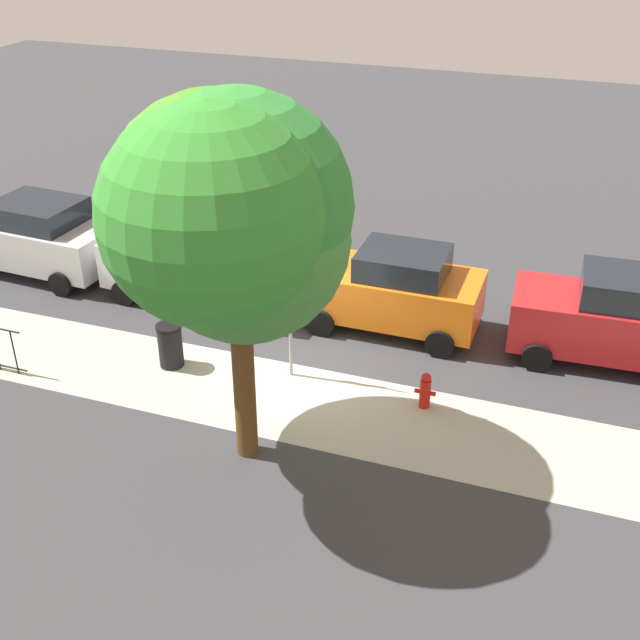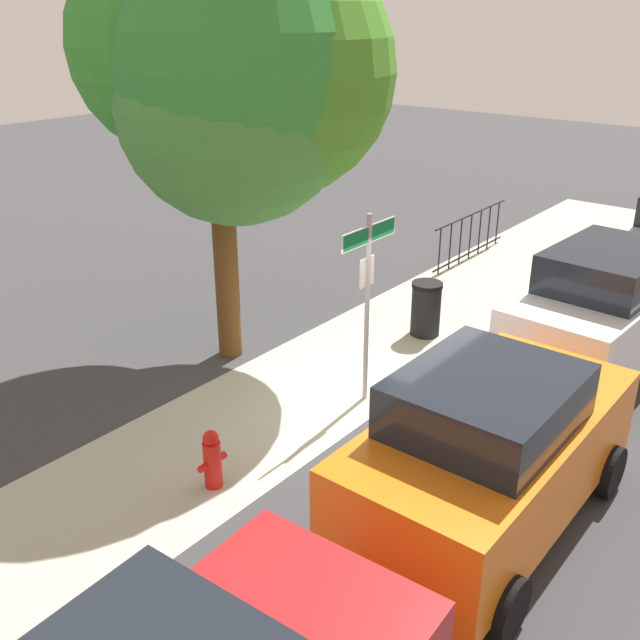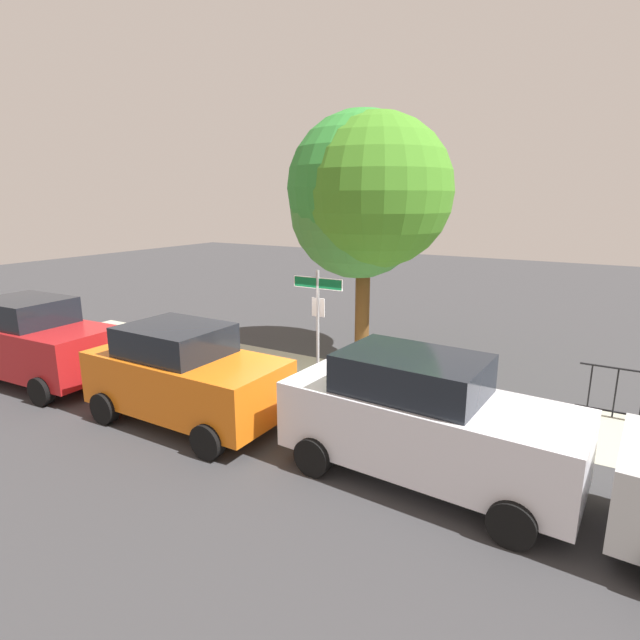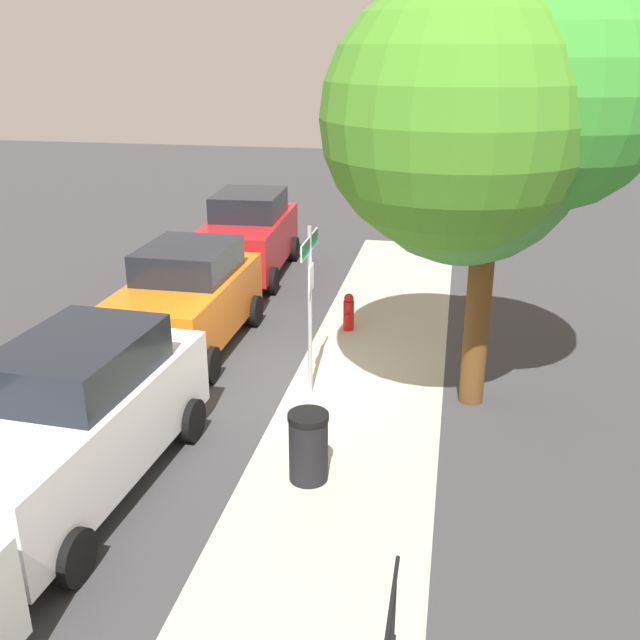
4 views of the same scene
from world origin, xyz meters
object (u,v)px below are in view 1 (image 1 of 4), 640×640
Objects in this scene: shade_tree at (229,215)px; car_white at (198,264)px; street_sign at (289,292)px; car_red at (615,318)px; car_orange at (393,289)px; car_silver at (35,236)px; trash_bin at (170,345)px; fire_hydrant at (425,390)px.

car_white is at bearing -55.47° from shade_tree.
car_red is at bearing -155.33° from street_sign.
street_sign is at bearing 61.68° from car_orange.
car_silver is at bearing -1.24° from car_red.
street_sign is at bearing -90.53° from shade_tree.
car_red is 4.34× the size of trash_bin.
car_orange is at bearing -118.64° from street_sign.
trash_bin is at bearing 3.14° from fire_hydrant.
street_sign is 3.65× the size of fire_hydrant.
car_silver is at bearing 1.34° from car_orange.
car_red reaches higher than fire_hydrant.
car_red is (-6.27, -2.88, -0.95)m from street_sign.
car_white is 4.75× the size of trash_bin.
car_orange is (4.80, 0.19, -0.04)m from car_red.
car_red is 4.60m from fire_hydrant.
car_white is 1.02× the size of car_silver.
car_white is (9.60, 0.53, -0.00)m from car_red.
shade_tree is at bearing 151.84° from car_silver.
shade_tree reaches higher than fire_hydrant.
car_red is 5.46× the size of fire_hydrant.
shade_tree reaches higher than car_red.
fire_hydrant is at bearing 39.83° from car_red.
car_orange reaches higher than trash_bin.
car_white is at bearing 4.31° from car_orange.
car_red reaches higher than car_white.
car_orange is at bearing -0.41° from car_red.
car_silver is (14.40, 0.36, -0.03)m from car_red.
street_sign reaches higher than trash_bin.
car_white is 4.80m from car_silver.
fire_hydrant is (3.35, 3.08, -0.63)m from car_red.
shade_tree is at bearing 37.50° from fire_hydrant.
car_silver is (9.60, 0.17, 0.01)m from car_orange.
car_red is (-6.29, -5.33, -3.51)m from shade_tree.
trash_bin is (-5.57, 3.01, -0.50)m from car_silver.
street_sign is 3.22m from car_orange.
shade_tree is 8.96m from car_red.
fire_hydrant is 5.48m from trash_bin.
shade_tree reaches higher than car_white.
car_white is 5.97× the size of fire_hydrant.
car_white is at bearing -22.23° from fire_hydrant.
street_sign reaches higher than car_white.
trash_bin is (5.47, 0.30, 0.11)m from fire_hydrant.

